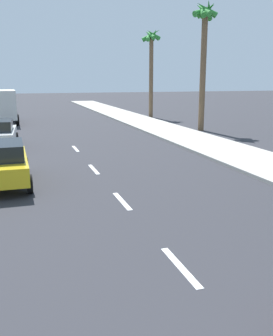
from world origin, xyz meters
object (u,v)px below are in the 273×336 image
at_px(parked_car_yellow, 0,162).
at_px(palm_tree_far, 204,36).
at_px(delivery_truck, 1,106).
at_px(palm_tree_distant, 151,53).

distance_m(parked_car_yellow, palm_tree_far, 18.52).
distance_m(delivery_truck, palm_tree_far, 17.44).
xyz_separation_m(delivery_truck, palm_tree_distant, (13.79, 1.26, 4.53)).
height_order(parked_car_yellow, palm_tree_far, palm_tree_far).
relative_size(parked_car_yellow, palm_tree_distant, 0.51).
bearing_deg(delivery_truck, palm_tree_far, -33.61).
bearing_deg(parked_car_yellow, palm_tree_distant, 57.45).
relative_size(delivery_truck, palm_tree_far, 0.69).
xyz_separation_m(delivery_truck, palm_tree_far, (14.10, -8.89, 5.15)).
relative_size(parked_car_yellow, delivery_truck, 0.69).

